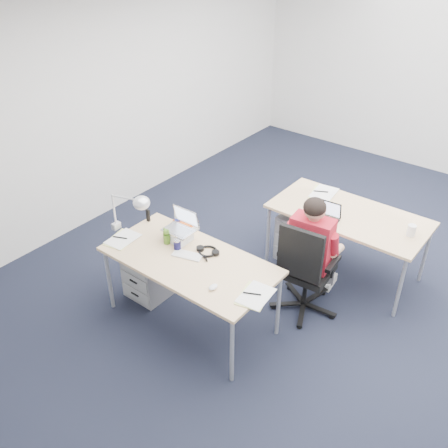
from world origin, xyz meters
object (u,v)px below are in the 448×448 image
object	(u,v)px
sunglasses	(205,258)
dark_laptop	(324,212)
headphones	(208,251)
seated_person	(315,249)
desk_far	(349,217)
can_koozie	(177,245)
computer_mouse	(213,287)
cordless_phone	(148,215)
drawer_pedestal_far	(301,234)
office_chair	(304,286)
drawer_pedestal_near	(152,269)
water_bottle	(178,218)
desk_near	(190,263)
bear_figurine	(166,236)
desk_lamp	(125,211)
book_stack	(186,225)
far_cup	(411,230)
wireless_keyboard	(187,255)
silver_laptop	(178,227)

from	to	relation	value
sunglasses	dark_laptop	bearing A→B (deg)	91.31
headphones	seated_person	bearing A→B (deg)	36.50
desk_far	can_koozie	world-z (taller)	can_koozie
computer_mouse	sunglasses	bearing A→B (deg)	139.69
headphones	can_koozie	world-z (taller)	can_koozie
cordless_phone	dark_laptop	bearing A→B (deg)	31.83
drawer_pedestal_far	sunglasses	world-z (taller)	sunglasses
sunglasses	office_chair	bearing A→B (deg)	71.74
drawer_pedestal_near	water_bottle	size ratio (longest dim) A/B	2.32
desk_near	dark_laptop	size ratio (longest dim) A/B	5.63
bear_figurine	desk_lamp	xyz separation A→B (m)	(-0.41, -0.12, 0.18)
drawer_pedestal_far	book_stack	size ratio (longest dim) A/B	2.52
desk_near	can_koozie	xyz separation A→B (m)	(-0.18, 0.04, 0.10)
drawer_pedestal_far	desk_lamp	distance (m)	2.05
desk_near	sunglasses	world-z (taller)	sunglasses
cordless_phone	far_cup	distance (m)	2.57
office_chair	computer_mouse	xyz separation A→B (m)	(-0.34, -0.98, 0.45)
water_bottle	book_stack	distance (m)	0.10
office_chair	can_koozie	size ratio (longest dim) A/B	9.72
computer_mouse	can_koozie	xyz separation A→B (m)	(-0.61, 0.23, 0.04)
desk_far	far_cup	bearing A→B (deg)	-1.02
desk_near	water_bottle	xyz separation A→B (m)	(-0.42, 0.32, 0.17)
drawer_pedestal_near	wireless_keyboard	xyz separation A→B (m)	(0.55, -0.06, 0.46)
headphones	cordless_phone	size ratio (longest dim) A/B	1.74
far_cup	desk_lamp	bearing A→B (deg)	-142.59
drawer_pedestal_far	desk_lamp	xyz separation A→B (m)	(-1.01, -1.64, 0.71)
can_koozie	seated_person	bearing A→B (deg)	44.76
drawer_pedestal_near	dark_laptop	distance (m)	1.83
book_stack	dark_laptop	bearing A→B (deg)	44.17
desk_lamp	far_cup	distance (m)	2.74
seated_person	headphones	distance (m)	1.05
silver_laptop	far_cup	distance (m)	2.23
desk_far	can_koozie	xyz separation A→B (m)	(-0.96, -1.57, 0.10)
desk_far	office_chair	size ratio (longest dim) A/B	1.54
desk_near	dark_laptop	bearing A→B (deg)	64.15
office_chair	headphones	xyz separation A→B (m)	(-0.70, -0.61, 0.45)
bear_figurine	sunglasses	distance (m)	0.45
silver_laptop	cordless_phone	bearing A→B (deg)	170.83
silver_laptop	far_cup	xyz separation A→B (m)	(1.70, 1.43, -0.09)
headphones	silver_laptop	bearing A→B (deg)	170.25
drawer_pedestal_far	dark_laptop	bearing A→B (deg)	-35.85
can_koozie	computer_mouse	bearing A→B (deg)	-20.71
computer_mouse	water_bottle	distance (m)	0.99
drawer_pedestal_near	headphones	size ratio (longest dim) A/B	2.39
bear_figurine	dark_laptop	bearing A→B (deg)	56.62
office_chair	water_bottle	distance (m)	1.39
can_koozie	bear_figurine	bearing A→B (deg)	173.49
drawer_pedestal_far	drawer_pedestal_near	bearing A→B (deg)	-120.06
desk_far	wireless_keyboard	world-z (taller)	wireless_keyboard
desk_near	sunglasses	xyz separation A→B (m)	(0.11, 0.08, 0.06)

